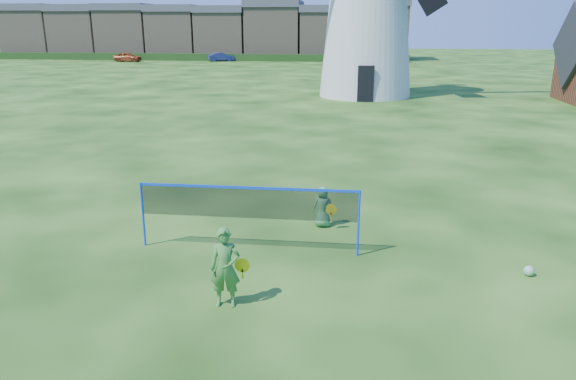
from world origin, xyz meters
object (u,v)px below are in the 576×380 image
(player_girl, at_px, (225,268))
(play_ball, at_px, (529,271))
(car_right, at_px, (221,57))
(player_boy, at_px, (323,207))
(car_left, at_px, (127,57))
(badminton_net, at_px, (248,204))

(player_girl, height_order, play_ball, player_girl)
(play_ball, bearing_deg, car_right, 108.86)
(play_ball, bearing_deg, player_boy, 151.89)
(player_girl, relative_size, car_left, 0.40)
(badminton_net, distance_m, player_girl, 2.59)
(badminton_net, height_order, player_girl, badminton_net)
(player_boy, bearing_deg, car_right, -78.30)
(car_left, distance_m, car_right, 12.89)
(player_girl, height_order, car_right, player_girl)
(player_girl, relative_size, play_ball, 6.95)
(play_ball, distance_m, car_right, 69.15)
(player_girl, xyz_separation_m, car_right, (-16.37, 67.39, -0.17))
(car_right, bearing_deg, player_girl, 172.28)
(player_boy, distance_m, car_right, 65.56)
(badminton_net, bearing_deg, car_left, 114.95)
(car_right, bearing_deg, car_left, 80.74)
(badminton_net, xyz_separation_m, player_boy, (1.61, 1.76, -0.61))
(car_left, bearing_deg, car_right, -75.83)
(car_left, bearing_deg, badminton_net, -152.99)
(badminton_net, xyz_separation_m, player_girl, (0.07, -2.57, -0.38))
(player_boy, height_order, play_ball, player_boy)
(badminton_net, height_order, play_ball, badminton_net)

